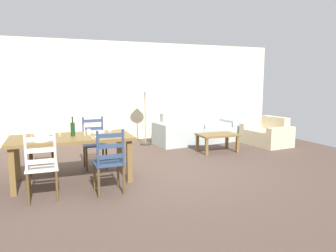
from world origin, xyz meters
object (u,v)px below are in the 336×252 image
Objects in this scene: dining_chair_near_right at (109,162)px; dining_chair_far_left at (42,146)px; dining_chair_far_right at (94,143)px; wine_glass_near_right at (110,129)px; dining_table at (72,142)px; dining_chair_near_left at (42,167)px; coffee_cup_primary at (89,132)px; standing_lamp at (145,90)px; couch at (195,132)px; wine_bottle at (73,129)px; wine_glass_near_left at (51,132)px; coffee_table at (217,137)px; armchair_upholstered at (268,135)px.

dining_chair_near_right is 1.00× the size of dining_chair_far_left.
dining_chair_far_right is 5.96× the size of wine_glass_near_right.
dining_table is 1.98× the size of dining_chair_near_left.
standing_lamp reaches higher than coffee_cup_primary.
dining_chair_near_left is 4.83m from couch.
dining_chair_far_left is 0.93m from dining_chair_far_right.
dining_chair_near_left is at bearing -121.59° from dining_chair_far_right.
wine_glass_near_right is (0.57, -0.15, -0.01)m from wine_bottle.
couch is 1.44× the size of standing_lamp.
coffee_cup_primary is 3.78m from couch.
dining_chair_near_right is 1.06m from wine_glass_near_left.
dining_chair_far_right is 5.96× the size of wine_glass_near_left.
dining_chair_near_left is 5.96× the size of wine_glass_near_right.
wine_glass_near_left is (0.15, 0.57, 0.38)m from dining_chair_near_left.
coffee_cup_primary reaches higher than coffee_table.
wine_bottle is 3.48m from coffee_table.
wine_glass_near_left and wine_glass_near_right have the same top height.
wine_glass_near_right is at bearing 77.75° from dining_chair_near_right.
wine_glass_near_left reaches higher than couch.
dining_chair_far_right is 3.04× the size of wine_bottle.
armchair_upholstered is (5.40, 2.05, -0.23)m from dining_chair_near_left.
dining_table is 3.26m from standing_lamp.
wine_bottle is at bearing -165.07° from armchair_upholstered.
armchair_upholstered is at bearing -21.07° from standing_lamp.
standing_lamp is at bearing 51.29° from dining_table.
standing_lamp reaches higher than armchair_upholstered.
armchair_upholstered is (4.50, 0.58, -0.23)m from dining_chair_far_right.
dining_table is 21.11× the size of coffee_cup_primary.
dining_chair_far_left is at bearing -158.19° from couch.
armchair_upholstered is at bearing 25.13° from dining_chair_near_right.
standing_lamp reaches higher than dining_table.
dining_table is 11.80× the size of wine_glass_near_right.
dining_table is at bearing -164.95° from armchair_upholstered.
dining_chair_far_right reaches higher than couch.
dining_chair_far_right is 4.54m from armchair_upholstered.
standing_lamp is (1.53, 1.72, 0.93)m from dining_chair_far_right.
standing_lamp is at bearing 62.04° from wine_glass_near_right.
dining_chair_near_right is 0.76m from wine_glass_near_right.
dining_chair_far_left is (-0.03, 1.49, 0.00)m from dining_chair_near_left.
dining_chair_far_left reaches higher than armchair_upholstered.
dining_table reaches higher than coffee_table.
couch is at bearing 38.56° from dining_chair_near_left.
dining_chair_far_right is (-0.00, 1.53, 0.00)m from dining_chair_near_right.
dining_chair_far_right is at bearing 75.42° from coffee_cup_primary.
wine_glass_near_right is at bearing -35.87° from coffee_cup_primary.
couch is at bearing 46.92° from dining_chair_near_right.
couch reaches higher than dining_table.
wine_bottle is 5.13m from armchair_upholstered.
armchair_upholstered is at bearing 14.93° from wine_bottle.
dining_chair_far_left reaches higher than coffee_cup_primary.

